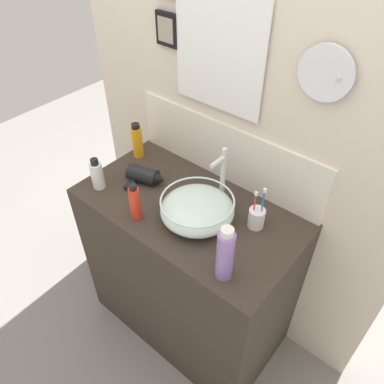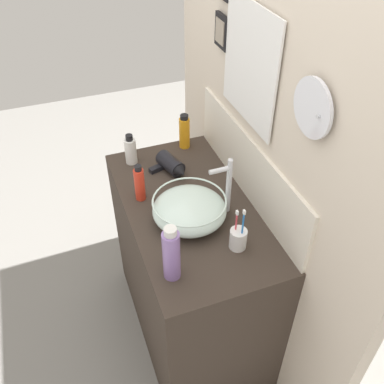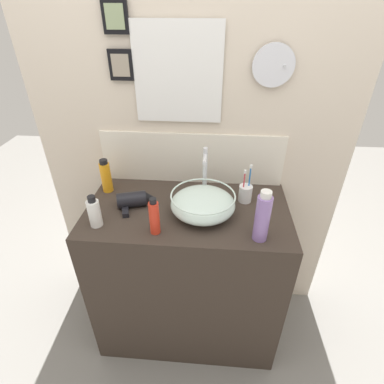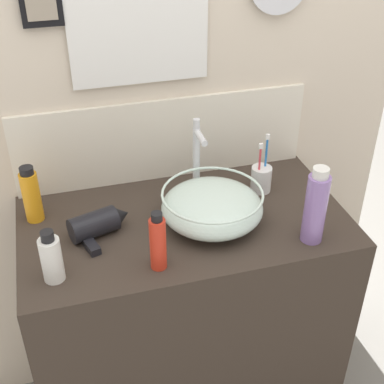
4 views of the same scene
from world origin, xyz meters
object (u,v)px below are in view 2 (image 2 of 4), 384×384
Objects in this scene: spray_bottle at (184,132)px; shampoo_bottle at (140,184)px; lotion_bottle at (131,150)px; toothbrush_cup at (238,238)px; glass_bowl_sink at (189,209)px; faucet at (227,183)px; soap_dispenser at (171,254)px; hair_drier at (172,165)px.

spray_bottle is 1.03× the size of shampoo_bottle.
spray_bottle is 1.18× the size of lotion_bottle.
toothbrush_cup reaches higher than shampoo_bottle.
toothbrush_cup is at bearing 20.18° from lotion_bottle.
spray_bottle is 0.45m from shampoo_bottle.
glass_bowl_sink is at bearing 37.84° from shampoo_bottle.
faucet is at bearing 0.23° from spray_bottle.
spray_bottle is at bearing 134.96° from shampoo_bottle.
faucet is 0.24m from toothbrush_cup.
lotion_bottle is 0.74m from soap_dispenser.
lotion_bottle is (-0.14, -0.16, 0.03)m from hair_drier.
shampoo_bottle is at bearing -142.16° from glass_bowl_sink.
shampoo_bottle is (0.28, -0.03, 0.01)m from lotion_bottle.
hair_drier is at bearing 162.07° from soap_dispenser.
spray_bottle is at bearing 97.78° from lotion_bottle.
hair_drier is at bearing 49.02° from lotion_bottle.
shampoo_bottle is at bearing 179.63° from soap_dispenser.
toothbrush_cup is 1.10× the size of spray_bottle.
hair_drier is 0.81× the size of soap_dispenser.
soap_dispenser is at bearing -51.78° from faucet.
spray_bottle is at bearing 144.36° from hair_drier.
toothbrush_cup is (0.21, -0.04, -0.10)m from faucet.
faucet reaches higher than toothbrush_cup.
faucet is 0.53m from spray_bottle.
faucet reaches higher than soap_dispenser.
soap_dispenser reaches higher than spray_bottle.
hair_drier is 1.09× the size of shampoo_bottle.
soap_dispenser reaches higher than toothbrush_cup.
hair_drier is at bearing -170.49° from toothbrush_cup.
soap_dispenser is (0.78, -0.32, 0.03)m from spray_bottle.
hair_drier is 0.24m from shampoo_bottle.
soap_dispenser is (0.26, -0.33, -0.04)m from faucet.
soap_dispenser is at bearing -2.41° from lotion_bottle.
spray_bottle is at bearing 157.47° from soap_dispenser.
glass_bowl_sink is at bearing -5.48° from hair_drier.
faucet is at bearing 31.34° from lotion_bottle.
spray_bottle reaches higher than lotion_bottle.
lotion_bottle is (-0.70, -0.26, 0.02)m from toothbrush_cup.
shampoo_bottle is (-0.20, -0.16, 0.03)m from glass_bowl_sink.
lotion_bottle is at bearing -130.98° from hair_drier.
glass_bowl_sink is 0.31m from soap_dispenser.
toothbrush_cup is 0.51m from shampoo_bottle.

